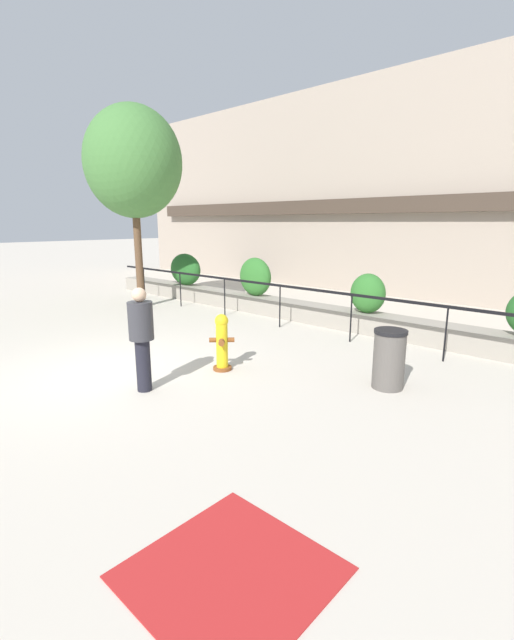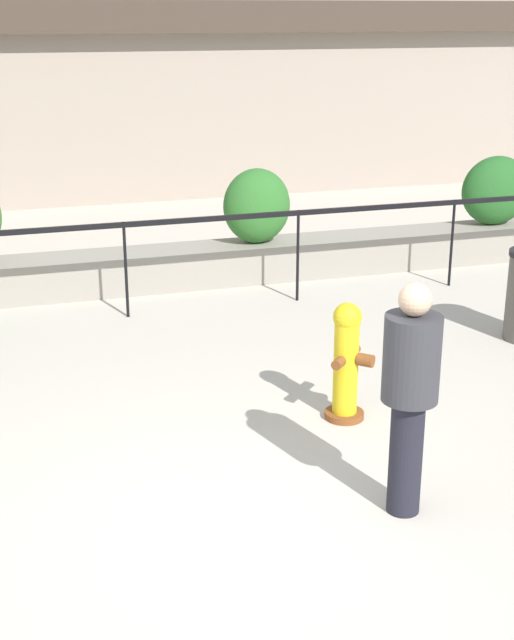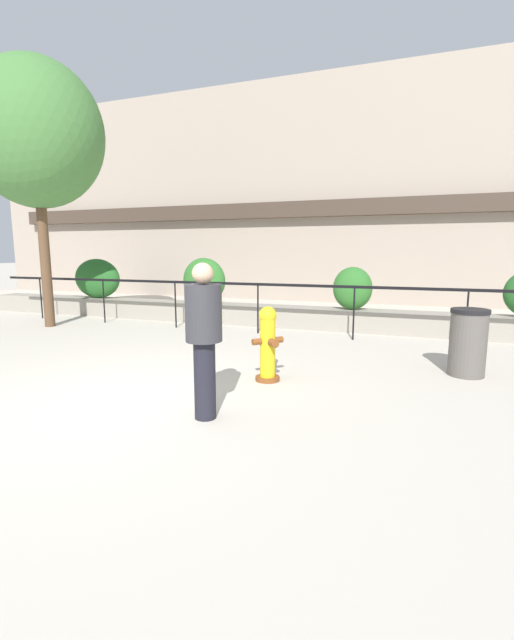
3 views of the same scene
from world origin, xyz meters
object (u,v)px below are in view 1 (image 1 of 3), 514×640
Objects in this scene: fire_hydrant at (222,342)px; street_tree at (133,163)px; hedge_bush_0 at (185,269)px; pedestrian at (141,333)px; trash_bin at (389,359)px; hedge_bush_1 at (255,277)px; hedge_bush_2 at (368,293)px.

fire_hydrant is 0.17× the size of street_tree.
hedge_bush_0 is 0.87× the size of pedestrian.
pedestrian is (6.37, -4.00, -3.55)m from street_tree.
fire_hydrant is 1.07× the size of trash_bin.
hedge_bush_0 reaches higher than fire_hydrant.
hedge_bush_0 is 3.49m from hedge_bush_1.
trash_bin is (2.72, 1.28, -0.04)m from fire_hydrant.
trash_bin is (9.29, -1.15, -4.03)m from street_tree.
hedge_bush_2 is at bearing 124.00° from trash_bin.
trash_bin is at bearing -7.05° from street_tree.
fire_hydrant is (6.78, -4.47, -0.52)m from hedge_bush_0.
hedge_bush_1 is at bearing 117.14° from pedestrian.
street_tree reaches higher than fire_hydrant.
trash_bin is (2.15, -3.18, -0.49)m from hedge_bush_2.
hedge_bush_1 reaches higher than hedge_bush_0.
hedge_bush_0 is 0.24× the size of street_tree.
hedge_bush_1 is 0.69× the size of pedestrian.
street_tree reaches higher than hedge_bush_1.
trash_bin is (2.92, 2.86, -0.48)m from pedestrian.
hedge_bush_2 is 8.23m from street_tree.
pedestrian is (-0.77, -6.04, -0.01)m from hedge_bush_2.
hedge_bush_1 reaches higher than hedge_bush_2.
fire_hydrant is 8.06m from street_tree.
pedestrian reaches higher than hedge_bush_0.
street_tree is at bearing -164.10° from hedge_bush_2.
trash_bin is at bearing 25.23° from fire_hydrant.
trash_bin is at bearing -18.52° from hedge_bush_0.
fire_hydrant is at bearing -20.30° from street_tree.
hedge_bush_1 is at bearing 0.00° from hedge_bush_0.
hedge_bush_2 is 0.99× the size of trash_bin.
hedge_bush_1 is 1.11× the size of fire_hydrant.
pedestrian is at bearing -135.66° from trash_bin.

